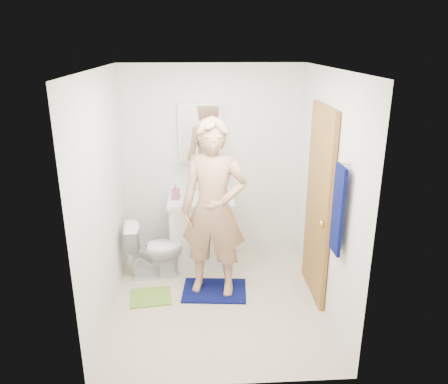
# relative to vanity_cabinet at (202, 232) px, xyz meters

# --- Properties ---
(floor) EXTENTS (2.20, 2.40, 0.02)m
(floor) POSITION_rel_vanity_cabinet_xyz_m (0.15, -0.91, -0.41)
(floor) COLOR beige
(floor) RESTS_ON ground
(ceiling) EXTENTS (2.20, 2.40, 0.02)m
(ceiling) POSITION_rel_vanity_cabinet_xyz_m (0.15, -0.91, 2.01)
(ceiling) COLOR white
(ceiling) RESTS_ON ground
(wall_back) EXTENTS (2.20, 0.02, 2.40)m
(wall_back) POSITION_rel_vanity_cabinet_xyz_m (0.15, 0.30, 0.80)
(wall_back) COLOR white
(wall_back) RESTS_ON ground
(wall_front) EXTENTS (2.20, 0.02, 2.40)m
(wall_front) POSITION_rel_vanity_cabinet_xyz_m (0.15, -2.12, 0.80)
(wall_front) COLOR white
(wall_front) RESTS_ON ground
(wall_left) EXTENTS (0.02, 2.40, 2.40)m
(wall_left) POSITION_rel_vanity_cabinet_xyz_m (-0.96, -0.91, 0.80)
(wall_left) COLOR white
(wall_left) RESTS_ON ground
(wall_right) EXTENTS (0.02, 2.40, 2.40)m
(wall_right) POSITION_rel_vanity_cabinet_xyz_m (1.26, -0.91, 0.80)
(wall_right) COLOR white
(wall_right) RESTS_ON ground
(vanity_cabinet) EXTENTS (0.75, 0.55, 0.80)m
(vanity_cabinet) POSITION_rel_vanity_cabinet_xyz_m (0.00, 0.00, 0.00)
(vanity_cabinet) COLOR white
(vanity_cabinet) RESTS_ON floor
(countertop) EXTENTS (0.79, 0.59, 0.05)m
(countertop) POSITION_rel_vanity_cabinet_xyz_m (0.00, 0.00, 0.43)
(countertop) COLOR white
(countertop) RESTS_ON vanity_cabinet
(sink_basin) EXTENTS (0.40, 0.40, 0.03)m
(sink_basin) POSITION_rel_vanity_cabinet_xyz_m (0.00, 0.00, 0.44)
(sink_basin) COLOR white
(sink_basin) RESTS_ON countertop
(faucet) EXTENTS (0.03, 0.03, 0.12)m
(faucet) POSITION_rel_vanity_cabinet_xyz_m (0.00, 0.18, 0.51)
(faucet) COLOR silver
(faucet) RESTS_ON countertop
(medicine_cabinet) EXTENTS (0.50, 0.12, 0.70)m
(medicine_cabinet) POSITION_rel_vanity_cabinet_xyz_m (0.00, 0.22, 1.20)
(medicine_cabinet) COLOR white
(medicine_cabinet) RESTS_ON wall_back
(mirror_panel) EXTENTS (0.46, 0.01, 0.66)m
(mirror_panel) POSITION_rel_vanity_cabinet_xyz_m (0.00, 0.16, 1.20)
(mirror_panel) COLOR white
(mirror_panel) RESTS_ON wall_back
(door) EXTENTS (0.05, 0.80, 2.05)m
(door) POSITION_rel_vanity_cabinet_xyz_m (1.22, -0.76, 0.62)
(door) COLOR #A9712E
(door) RESTS_ON ground
(door_knob) EXTENTS (0.07, 0.07, 0.07)m
(door_knob) POSITION_rel_vanity_cabinet_xyz_m (1.18, -1.08, 0.55)
(door_knob) COLOR gold
(door_knob) RESTS_ON door
(towel) EXTENTS (0.03, 0.24, 0.80)m
(towel) POSITION_rel_vanity_cabinet_xyz_m (1.18, -1.48, 0.85)
(towel) COLOR #080E4C
(towel) RESTS_ON wall_right
(towel_hook) EXTENTS (0.06, 0.02, 0.02)m
(towel_hook) POSITION_rel_vanity_cabinet_xyz_m (1.22, -1.48, 1.27)
(towel_hook) COLOR silver
(towel_hook) RESTS_ON wall_right
(toilet) EXTENTS (0.68, 0.43, 0.66)m
(toilet) POSITION_rel_vanity_cabinet_xyz_m (-0.56, -0.30, -0.07)
(toilet) COLOR white
(toilet) RESTS_ON floor
(bath_mat) EXTENTS (0.74, 0.56, 0.02)m
(bath_mat) POSITION_rel_vanity_cabinet_xyz_m (0.13, -0.72, -0.39)
(bath_mat) COLOR #080E4C
(bath_mat) RESTS_ON floor
(green_rug) EXTENTS (0.47, 0.41, 0.02)m
(green_rug) POSITION_rel_vanity_cabinet_xyz_m (-0.57, -0.81, -0.39)
(green_rug) COLOR #75A436
(green_rug) RESTS_ON floor
(soap_dispenser) EXTENTS (0.11, 0.11, 0.19)m
(soap_dispenser) POSITION_rel_vanity_cabinet_xyz_m (-0.30, -0.03, 0.54)
(soap_dispenser) COLOR #B65476
(soap_dispenser) RESTS_ON countertop
(toothbrush_cup) EXTENTS (0.16, 0.16, 0.11)m
(toothbrush_cup) POSITION_rel_vanity_cabinet_xyz_m (0.22, 0.14, 0.50)
(toothbrush_cup) COLOR #81418F
(toothbrush_cup) RESTS_ON countertop
(man) EXTENTS (0.78, 0.61, 1.91)m
(man) POSITION_rel_vanity_cabinet_xyz_m (0.13, -0.71, 0.58)
(man) COLOR tan
(man) RESTS_ON bath_mat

